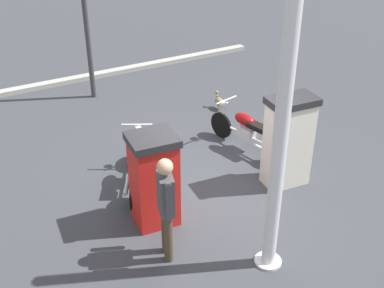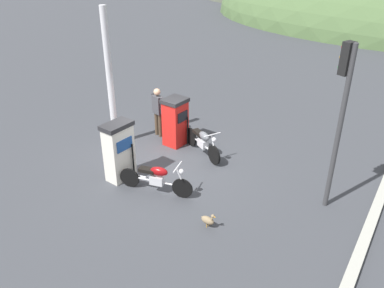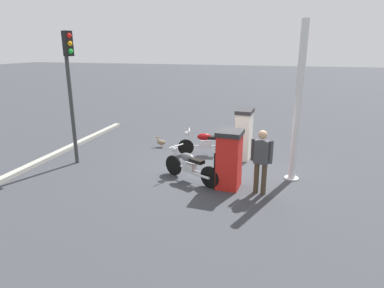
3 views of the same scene
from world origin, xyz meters
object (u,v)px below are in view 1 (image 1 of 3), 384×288
Objects in this scene: motorcycle_far_pump at (136,162)px; canopy_support_pole at (280,138)px; fuel_pump_far at (154,179)px; fuel_pump_near at (288,141)px; attendant_person at (166,203)px; motorcycle_near_pump at (247,130)px; wandering_duck at (219,101)px.

motorcycle_far_pump is 0.42× the size of canopy_support_pole.
fuel_pump_far is at bearing 175.07° from motorcycle_far_pump.
fuel_pump_near is at bearing -40.98° from canopy_support_pole.
attendant_person is at bearing 169.53° from fuel_pump_far.
fuel_pump_far is 0.88m from attendant_person.
fuel_pump_near is 0.84× the size of motorcycle_near_pump.
motorcycle_far_pump is at bearing 20.14° from canopy_support_pole.
canopy_support_pole reaches higher than motorcycle_far_pump.
wandering_duck is (3.16, -2.91, -0.60)m from fuel_pump_far.
canopy_support_pole is at bearing -121.66° from attendant_person.
attendant_person is at bearing 107.60° from fuel_pump_near.
canopy_support_pole reaches higher than attendant_person.
fuel_pump_near is 2.70m from motorcycle_far_pump.
attendant_person is at bearing 58.34° from canopy_support_pole.
fuel_pump_far is 2.36m from canopy_support_pole.
canopy_support_pole reaches higher than fuel_pump_near.
fuel_pump_far is 0.78× the size of motorcycle_near_pump.
fuel_pump_near is 2.52m from fuel_pump_far.
attendant_person reaches higher than motorcycle_far_pump.
fuel_pump_near is at bearing -90.01° from fuel_pump_far.
attendant_person is 0.39× the size of canopy_support_pole.
fuel_pump_far is at bearing -10.47° from attendant_person.
canopy_support_pole is (-1.63, -1.11, 1.30)m from fuel_pump_far.
motorcycle_near_pump is at bearing 167.57° from wandering_duck.
motorcycle_far_pump is 2.06m from attendant_person.
fuel_pump_far is 0.87× the size of motorcycle_far_pump.
wandering_duck is (1.89, -0.42, -0.26)m from motorcycle_near_pump.
motorcycle_far_pump is 3.36m from canopy_support_pole.
wandering_duck is (2.04, -2.81, -0.26)m from motorcycle_far_pump.
motorcycle_far_pump is at bearing 125.97° from wandering_duck.
canopy_support_pole is (-1.63, 1.42, 1.24)m from fuel_pump_near.
attendant_person is 5.11m from wandering_duck.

